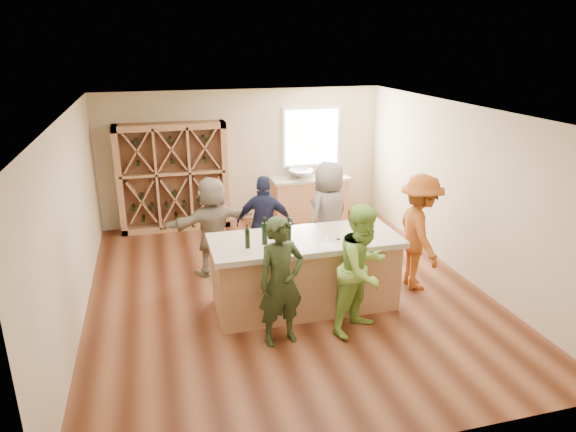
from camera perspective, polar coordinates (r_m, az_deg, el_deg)
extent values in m
cube|color=brown|center=(8.27, -0.31, -8.38)|extent=(6.00, 7.00, 0.10)
cube|color=white|center=(7.40, -0.36, 11.97)|extent=(6.00, 7.00, 0.10)
cube|color=beige|center=(11.07, -5.03, 6.67)|extent=(6.00, 0.10, 2.80)
cube|color=beige|center=(4.66, 11.05, -11.86)|extent=(6.00, 0.10, 2.80)
cube|color=beige|center=(7.58, -23.24, -0.71)|extent=(0.10, 7.00, 2.80)
cube|color=beige|center=(8.95, 18.93, 2.71)|extent=(0.10, 7.00, 2.80)
cube|color=white|center=(11.28, 2.60, 8.76)|extent=(1.30, 0.06, 1.30)
cube|color=white|center=(11.24, 2.66, 8.73)|extent=(1.18, 0.01, 1.18)
cube|color=#AD7A52|center=(10.72, -12.65, 4.21)|extent=(2.20, 0.45, 2.20)
cube|color=#AD7A52|center=(11.31, 2.43, 1.91)|extent=(1.60, 0.58, 0.86)
cube|color=#B9AC98|center=(11.18, 2.46, 4.16)|extent=(1.70, 0.62, 0.06)
imported|color=silver|center=(11.09, 1.48, 4.71)|extent=(0.54, 0.54, 0.19)
cylinder|color=silver|center=(11.25, 1.23, 5.21)|extent=(0.02, 0.02, 0.30)
cube|color=#AD7A52|center=(7.55, 1.88, -6.55)|extent=(2.60, 1.00, 1.00)
cube|color=#B9AC98|center=(7.34, 1.92, -2.74)|extent=(2.72, 1.12, 0.08)
cylinder|color=black|center=(6.95, -4.53, -2.51)|extent=(0.09, 0.09, 0.27)
cylinder|color=black|center=(7.06, -2.61, -1.94)|extent=(0.10, 0.10, 0.31)
cylinder|color=black|center=(6.93, -0.76, -2.50)|extent=(0.08, 0.08, 0.27)
cylinder|color=black|center=(7.02, 0.06, -1.99)|extent=(0.10, 0.10, 0.32)
cone|color=white|center=(6.91, 4.36, -3.00)|extent=(0.08, 0.08, 0.19)
cone|color=white|center=(7.13, 7.98, -2.52)|extent=(0.08, 0.08, 0.17)
cone|color=white|center=(7.26, 5.64, -1.92)|extent=(0.09, 0.09, 0.19)
cone|color=white|center=(7.42, 9.36, -1.73)|extent=(0.08, 0.08, 0.16)
cube|color=white|center=(6.86, 0.33, -3.94)|extent=(0.26, 0.35, 0.00)
cube|color=white|center=(7.02, 4.55, -3.45)|extent=(0.26, 0.32, 0.00)
cube|color=white|center=(7.28, 8.91, -2.80)|extent=(0.26, 0.32, 0.00)
imported|color=#263319|center=(6.54, -0.79, -7.33)|extent=(0.70, 0.57, 1.71)
imported|color=#8CC64C|center=(6.86, 8.33, -5.90)|extent=(0.99, 0.85, 1.79)
imported|color=#994C19|center=(8.23, 14.39, -1.76)|extent=(0.71, 1.26, 1.84)
imported|color=#191E38|center=(8.62, -2.58, -0.87)|extent=(1.08, 0.79, 1.65)
imported|color=slate|center=(8.82, 4.56, 0.20)|extent=(1.07, 0.97, 1.84)
imported|color=gray|center=(8.57, -8.39, -1.09)|extent=(1.65, 0.92, 1.68)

